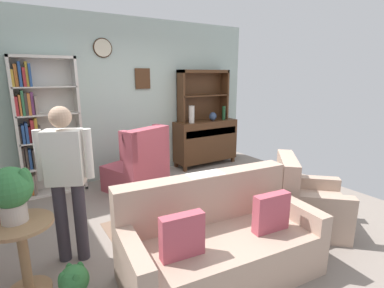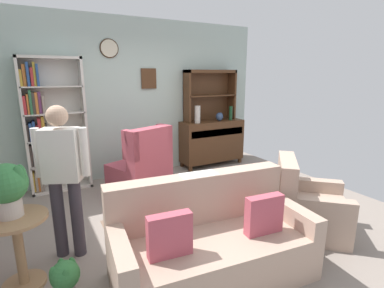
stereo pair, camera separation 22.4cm
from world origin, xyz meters
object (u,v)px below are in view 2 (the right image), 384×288
object	(u,v)px
vase_tall	(197,114)
book_stack	(187,193)
bookshelf	(50,125)
armchair_floral	(307,208)
potted_plant_large	(7,186)
potted_plant_small	(65,277)
coffee_table	(185,197)
couch_floral	(210,244)
person_reading	(63,172)
sideboard	(212,141)
bottle_wine	(231,113)
sideboard_hutch	(210,88)
plant_stand	(19,244)
vase_round	(219,117)
wingback_chair	(142,167)

from	to	relation	value
vase_tall	book_stack	xyz separation A→B (m)	(-1.27, -1.93, -0.64)
bookshelf	armchair_floral	bearing A→B (deg)	-48.75
potted_plant_large	potted_plant_small	size ratio (longest dim) A/B	1.40
vase_tall	armchair_floral	size ratio (longest dim) A/B	0.31
coffee_table	book_stack	world-z (taller)	book_stack
couch_floral	person_reading	xyz separation A→B (m)	(-1.11, 0.96, 0.59)
sideboard	bottle_wine	distance (m)	0.68
sideboard_hutch	potted_plant_small	xyz separation A→B (m)	(-3.09, -2.65, -1.36)
sideboard_hutch	bottle_wine	size ratio (longest dim) A/B	3.87
plant_stand	potted_plant_small	distance (m)	0.51
vase_round	potted_plant_small	size ratio (longest dim) A/B	0.51
vase_round	vase_tall	bearing A→B (deg)	-178.51
sideboard	plant_stand	size ratio (longest dim) A/B	1.96
sideboard_hutch	potted_plant_small	distance (m)	4.29
vase_round	bottle_wine	xyz separation A→B (m)	(0.26, -0.02, 0.06)
armchair_floral	person_reading	distance (m)	2.74
book_stack	bottle_wine	bearing A→B (deg)	43.17
armchair_floral	coffee_table	bearing A→B (deg)	144.09
sideboard_hutch	vase_round	xyz separation A→B (m)	(0.13, -0.18, -0.55)
vase_round	armchair_floral	distance (m)	2.86
vase_tall	couch_floral	bearing A→B (deg)	-117.83
sideboard	person_reading	bearing A→B (deg)	-147.23
sideboard_hutch	armchair_floral	bearing A→B (deg)	-98.76
book_stack	sideboard_hutch	bearing A→B (deg)	51.98
armchair_floral	book_stack	distance (m)	1.44
vase_tall	book_stack	bearing A→B (deg)	-123.28
book_stack	couch_floral	bearing A→B (deg)	-103.58
vase_tall	bottle_wine	world-z (taller)	vase_tall
bottle_wine	bookshelf	bearing A→B (deg)	177.05
armchair_floral	plant_stand	bearing A→B (deg)	169.08
person_reading	coffee_table	bearing A→B (deg)	-0.03
coffee_table	book_stack	bearing A→B (deg)	-104.42
armchair_floral	person_reading	bearing A→B (deg)	161.20
armchair_floral	wingback_chair	distance (m)	2.51
bookshelf	coffee_table	xyz separation A→B (m)	(1.32, -2.00, -0.71)
bottle_wine	wingback_chair	bearing A→B (deg)	-166.18
sideboard_hutch	vase_round	distance (m)	0.60
vase_round	potted_plant_small	xyz separation A→B (m)	(-3.22, -2.47, -0.81)
couch_floral	person_reading	world-z (taller)	person_reading
armchair_floral	coffee_table	world-z (taller)	armchair_floral
vase_tall	vase_round	bearing A→B (deg)	1.49
couch_floral	wingback_chair	bearing A→B (deg)	86.22
person_reading	bottle_wine	bearing A→B (deg)	28.48
potted_plant_large	book_stack	world-z (taller)	potted_plant_large
bookshelf	armchair_floral	xyz separation A→B (m)	(2.50, -2.86, -0.78)
bottle_wine	armchair_floral	bearing A→B (deg)	-107.27
bottle_wine	vase_round	bearing A→B (deg)	175.05
bookshelf	vase_tall	world-z (taller)	bookshelf
vase_round	potted_plant_small	world-z (taller)	vase_round
vase_round	bottle_wine	bearing A→B (deg)	-4.95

